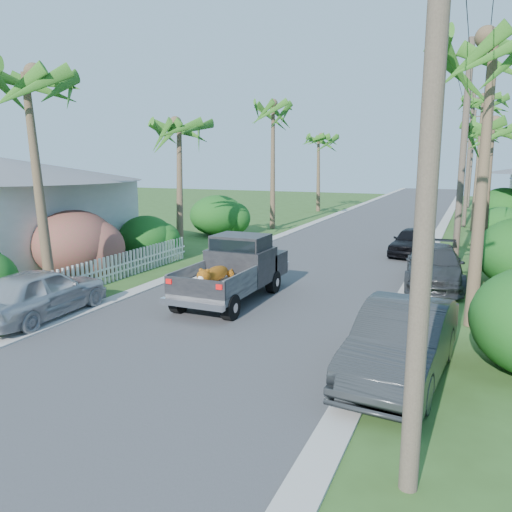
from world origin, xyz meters
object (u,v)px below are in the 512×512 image
at_px(pickup_truck, 237,268).
at_px(palm_r_c, 484,99).
at_px(parked_car_rn, 402,342).
at_px(palm_r_b, 493,124).
at_px(parked_car_ln, 40,293).
at_px(palm_l_a, 29,75).
at_px(palm_l_d, 319,137).
at_px(palm_r_d, 484,133).
at_px(parked_car_rf, 412,242).
at_px(palm_l_c, 273,105).
at_px(palm_r_a, 494,39).
at_px(parked_car_rm, 434,266).
at_px(utility_pole_a, 430,148).
at_px(utility_pole_b, 463,156).
at_px(utility_pole_d, 471,159).
at_px(utility_pole_c, 469,158).
at_px(palm_l_b, 178,123).

distance_m(pickup_truck, palm_r_c, 22.50).
bearing_deg(parked_car_rn, palm_r_b, 87.71).
relative_size(parked_car_ln, palm_l_a, 0.53).
height_order(parked_car_rn, palm_l_d, palm_l_d).
relative_size(palm_r_c, palm_r_d, 1.17).
xyz_separation_m(parked_car_rf, palm_l_d, (-10.10, 18.16, 5.79)).
relative_size(pickup_truck, palm_r_d, 0.64).
xyz_separation_m(palm_l_c, palm_r_a, (12.30, -16.00, -0.49)).
xyz_separation_m(parked_car_rm, palm_r_d, (1.50, 29.84, 6.04)).
height_order(palm_l_c, utility_pole_a, palm_l_c).
bearing_deg(utility_pole_b, palm_l_c, 142.19).
distance_m(parked_car_ln, utility_pole_d, 42.90).
xyz_separation_m(palm_r_b, utility_pole_c, (-1.00, 13.00, -1.35)).
bearing_deg(palm_l_d, utility_pole_a, -71.42).
height_order(palm_r_b, palm_r_d, palm_r_d).
relative_size(palm_l_d, palm_r_b, 1.07).
bearing_deg(utility_pole_a, palm_r_b, 86.63).
height_order(palm_r_b, utility_pole_b, utility_pole_b).
relative_size(palm_l_a, utility_pole_a, 0.91).
height_order(parked_car_rm, palm_l_b, palm_l_b).
distance_m(parked_car_rn, palm_l_a, 12.85).
distance_m(utility_pole_b, utility_pole_c, 15.00).
height_order(palm_r_c, utility_pole_d, palm_r_c).
bearing_deg(palm_r_a, palm_r_d, 89.66).
height_order(pickup_truck, palm_r_c, palm_r_c).
bearing_deg(pickup_truck, palm_r_a, 1.47).
bearing_deg(parked_car_rn, palm_l_b, 143.20).
bearing_deg(palm_r_b, parked_car_rn, -96.82).
height_order(palm_r_c, utility_pole_b, palm_r_c).
relative_size(parked_car_ln, palm_r_b, 0.60).
bearing_deg(palm_l_b, palm_r_b, 12.62).
xyz_separation_m(utility_pole_a, utility_pole_b, (0.00, 15.00, 0.00)).
height_order(parked_car_rm, palm_r_d, palm_r_d).
bearing_deg(palm_l_d, parked_car_ln, -87.35).
relative_size(palm_l_c, utility_pole_b, 1.02).
bearing_deg(parked_car_rm, palm_r_a, -77.78).
bearing_deg(pickup_truck, palm_l_c, 107.87).
bearing_deg(palm_l_d, parked_car_rm, -64.24).
bearing_deg(palm_l_c, parked_car_rf, -32.70).
relative_size(parked_car_rm, palm_r_c, 0.51).
height_order(pickup_truck, palm_l_a, palm_l_a).
distance_m(palm_r_a, utility_pole_b, 7.58).
relative_size(parked_car_ln, utility_pole_a, 0.48).
bearing_deg(parked_car_ln, parked_car_rm, -142.51).
height_order(palm_l_a, utility_pole_d, utility_pole_d).
bearing_deg(parked_car_rf, utility_pole_b, -47.37).
relative_size(parked_car_rm, palm_r_a, 0.55).
relative_size(palm_l_a, palm_r_c, 0.87).
bearing_deg(utility_pole_a, palm_l_c, 115.80).
relative_size(parked_car_rn, palm_l_d, 0.61).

